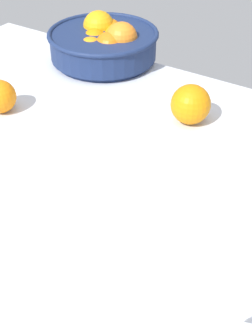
% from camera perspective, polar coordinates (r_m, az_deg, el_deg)
% --- Properties ---
extents(ground_plane, '(1.47, 0.91, 0.03)m').
position_cam_1_polar(ground_plane, '(0.80, -0.02, -2.58)').
color(ground_plane, silver).
extents(fruit_bowl, '(0.29, 0.29, 0.12)m').
position_cam_1_polar(fruit_bowl, '(1.20, -2.76, 16.03)').
color(fruit_bowl, navy).
rests_on(fruit_bowl, ground_plane).
extents(loose_orange_2, '(0.08, 0.08, 0.08)m').
position_cam_1_polar(loose_orange_2, '(0.94, 8.43, 8.21)').
color(loose_orange_2, orange).
rests_on(loose_orange_2, ground_plane).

